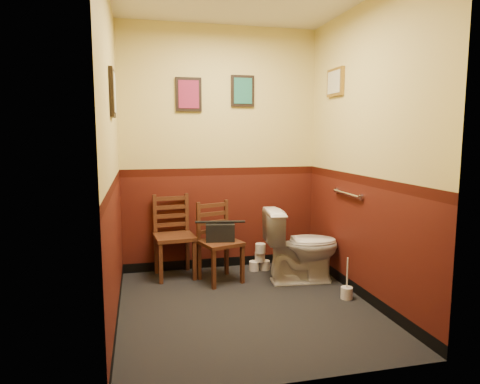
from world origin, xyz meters
TOP-DOWN VIEW (x-y plane):
  - floor at (0.00, 0.00)m, footprint 2.20×2.40m
  - wall_back at (0.00, 1.20)m, footprint 2.20×0.00m
  - wall_front at (0.00, -1.20)m, footprint 2.20×0.00m
  - wall_left at (-1.10, 0.00)m, footprint 0.00×2.40m
  - wall_right at (1.10, 0.00)m, footprint 0.00×2.40m
  - grab_bar at (1.07, 0.25)m, footprint 0.05×0.56m
  - framed_print_back_a at (-0.35, 1.18)m, footprint 0.28×0.04m
  - framed_print_back_b at (0.25, 1.18)m, footprint 0.26×0.04m
  - framed_print_left at (-1.08, 0.10)m, footprint 0.04×0.30m
  - framed_print_right at (1.08, 0.60)m, footprint 0.04×0.34m
  - toilet at (0.72, 0.53)m, footprint 0.80×0.49m
  - toilet_brush at (0.96, -0.03)m, footprint 0.11×0.11m
  - chair_left at (-0.55, 1.01)m, footprint 0.45×0.45m
  - chair_right at (-0.11, 0.75)m, footprint 0.49×0.49m
  - handbag at (-0.10, 0.71)m, footprint 0.31×0.19m
  - tp_stack at (0.40, 0.97)m, footprint 0.24×0.15m

SIDE VIEW (x-z plane):
  - floor at x=0.00m, z-range 0.00..0.00m
  - toilet_brush at x=0.96m, z-range -0.13..0.26m
  - tp_stack at x=0.40m, z-range -0.03..0.29m
  - toilet at x=0.72m, z-range 0.00..0.75m
  - chair_right at x=-0.11m, z-range 0.00..0.83m
  - chair_left at x=-0.55m, z-range 0.00..0.88m
  - handbag at x=-0.10m, z-range 0.42..0.63m
  - grab_bar at x=1.07m, z-range 0.92..0.98m
  - wall_back at x=0.00m, z-range 0.00..2.70m
  - wall_front at x=0.00m, z-range 0.00..2.70m
  - wall_left at x=-1.10m, z-range 0.00..2.70m
  - wall_right at x=1.10m, z-range 0.00..2.70m
  - framed_print_left at x=-1.08m, z-range 1.66..2.04m
  - framed_print_back_a at x=-0.35m, z-range 1.77..2.13m
  - framed_print_back_b at x=0.25m, z-range 1.83..2.17m
  - framed_print_right at x=1.08m, z-range 1.91..2.19m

